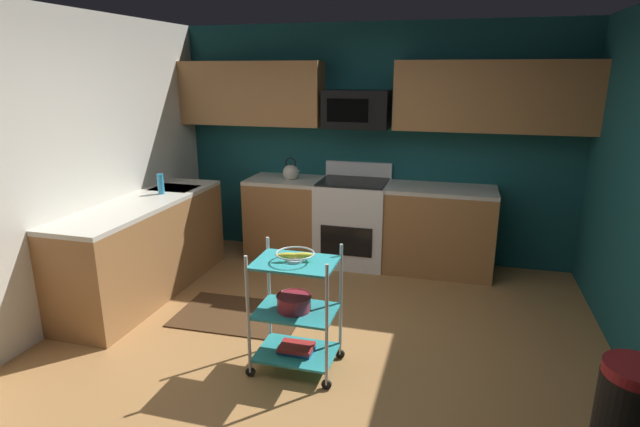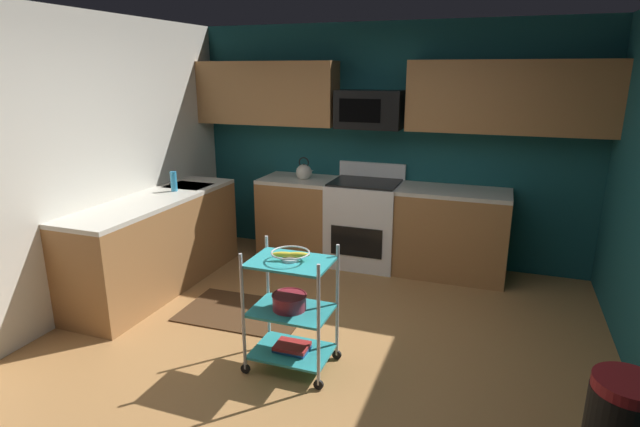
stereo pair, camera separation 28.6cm
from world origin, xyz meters
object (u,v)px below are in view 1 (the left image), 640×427
Objects in this scene: oven_range at (353,221)px; dish_soap_bottle at (161,184)px; book_stack at (296,348)px; mixing_bowl_large at (294,302)px; kettle at (291,172)px; fruit_bowl at (295,255)px; rolling_cart at (296,311)px; trash_can at (628,422)px; microwave at (357,109)px.

dish_soap_bottle reaches higher than oven_range.
book_stack is at bearing -88.53° from oven_range.
mixing_bowl_large reaches higher than book_stack.
kettle is (-0.76, 2.19, 0.48)m from mixing_bowl_large.
rolling_cart is at bearing 180.00° from fruit_bowl.
trash_can is (2.01, -0.50, -0.19)m from mixing_bowl_large.
oven_range is 3.39m from trash_can.
oven_range reaches higher than fruit_bowl.
mixing_bowl_large is 1.26× the size of dish_soap_bottle.
book_stack is at bearing -33.33° from dish_soap_bottle.
dish_soap_bottle is (-1.73, -1.13, -0.68)m from microwave.
rolling_cart reaches higher than fruit_bowl.
dish_soap_bottle is (-1.73, -1.02, 0.54)m from oven_range.
rolling_cart is 0.07m from mixing_bowl_large.
microwave is 2.78× the size of mixing_bowl_large.
microwave is 2.65× the size of kettle.
microwave is at bearing 91.41° from book_stack.
oven_range reaches higher than trash_can.
mixing_bowl_large is 1.00× the size of book_stack.
oven_range is 2.23m from fruit_bowl.
kettle is at bearing 45.29° from dish_soap_bottle.
rolling_cart is (0.06, -2.20, -0.02)m from oven_range.
microwave reaches higher than dish_soap_bottle.
dish_soap_bottle is at bearing -149.35° from oven_range.
rolling_cart is at bearing 165.94° from trash_can.
dish_soap_bottle is at bearing 156.12° from trash_can.
kettle is 0.40× the size of trash_can.
mixing_bowl_large is at bearing -88.91° from oven_range.
trash_can is at bearing -13.97° from mixing_bowl_large.
rolling_cart is (0.06, -2.30, -1.25)m from microwave.
dish_soap_bottle is at bearing 146.67° from fruit_bowl.
oven_range is at bearing -89.74° from microwave.
mixing_bowl_large is 2.18m from dish_soap_bottle.
fruit_bowl reaches higher than book_stack.
rolling_cart is 3.36× the size of fruit_bowl.
trash_can is (2.00, -0.50, -0.13)m from rolling_cart.
dish_soap_bottle is at bearing 146.67° from rolling_cart.
kettle reaches higher than book_stack.
dish_soap_bottle is at bearing -146.85° from microwave.
rolling_cart is 0.30m from book_stack.
fruit_bowl is at bearing -33.33° from dish_soap_bottle.
fruit_bowl is at bearing 165.94° from trash_can.
book_stack is at bearing 0.00° from rolling_cart.
kettle reaches higher than trash_can.
microwave is 2.57× the size of fruit_bowl.
microwave is 2.17m from dish_soap_bottle.
microwave is 1.01m from kettle.
dish_soap_bottle reaches higher than rolling_cart.
microwave is at bearing 91.41° from rolling_cart.
oven_range is 4.17× the size of kettle.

